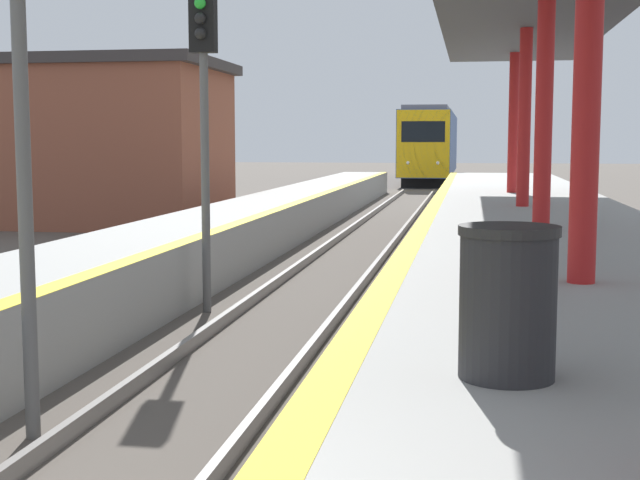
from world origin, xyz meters
name	(u,v)px	position (x,y,z in m)	size (l,w,h in m)	color
train	(431,145)	(0.00, 52.47, 2.20)	(2.76, 18.56, 4.32)	black
signal_near	(18,45)	(-1.04, 4.11, 3.18)	(0.36, 0.31, 4.55)	#595959
signal_mid	(204,87)	(-1.21, 9.59, 3.18)	(0.36, 0.31, 4.55)	#595959
trash_bin	(508,302)	(2.72, 3.01, 1.45)	(0.62, 0.62, 0.95)	#262628
station_building	(58,142)	(-9.67, 22.44, 2.41)	(9.89, 5.57, 4.79)	brown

